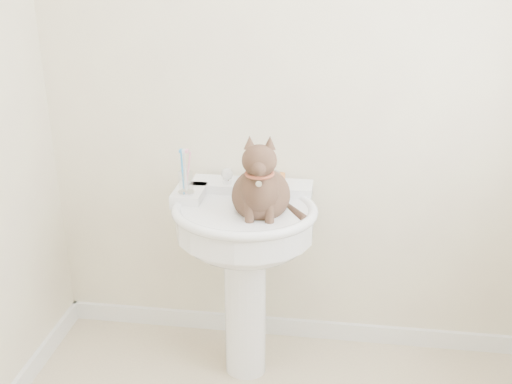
% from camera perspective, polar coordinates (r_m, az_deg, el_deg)
% --- Properties ---
extents(wall_back, '(2.20, 0.00, 2.50)m').
position_cam_1_polar(wall_back, '(2.53, 3.65, 10.45)').
color(wall_back, beige).
rests_on(wall_back, ground).
extents(baseboard_back, '(2.20, 0.02, 0.09)m').
position_cam_1_polar(baseboard_back, '(3.01, 3.07, -12.70)').
color(baseboard_back, white).
rests_on(baseboard_back, floor).
extents(pedestal_sink, '(0.60, 0.59, 0.83)m').
position_cam_1_polar(pedestal_sink, '(2.47, -1.11, -4.53)').
color(pedestal_sink, white).
rests_on(pedestal_sink, floor).
extents(faucet, '(0.28, 0.12, 0.14)m').
position_cam_1_polar(faucet, '(2.51, -0.56, 1.45)').
color(faucet, silver).
rests_on(faucet, pedestal_sink).
extents(soap_bar, '(0.10, 0.08, 0.03)m').
position_cam_1_polar(soap_bar, '(2.59, 1.65, 1.48)').
color(soap_bar, orange).
rests_on(soap_bar, pedestal_sink).
extents(toothbrush_cup, '(0.07, 0.07, 0.19)m').
position_cam_1_polar(toothbrush_cup, '(2.45, -6.70, 0.94)').
color(toothbrush_cup, silver).
rests_on(toothbrush_cup, pedestal_sink).
extents(cat, '(0.26, 0.32, 0.47)m').
position_cam_1_polar(cat, '(2.32, 0.46, 0.19)').
color(cat, brown).
rests_on(cat, pedestal_sink).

